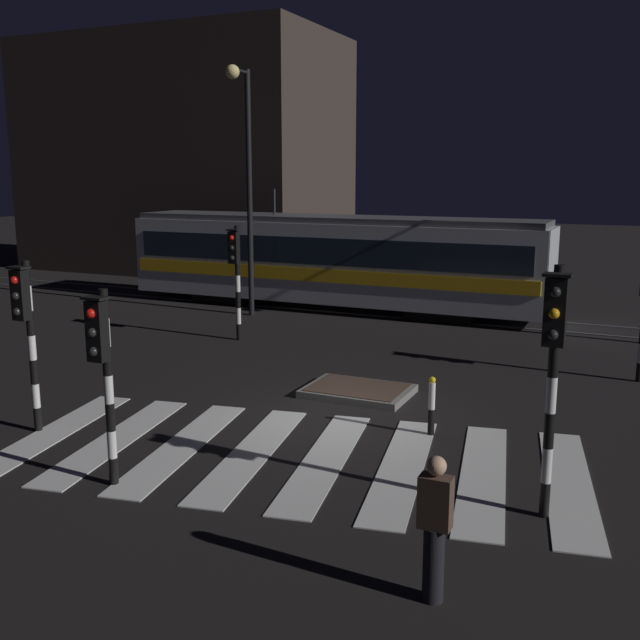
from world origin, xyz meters
The scene contains 14 objects.
ground_plane centered at (0.00, 0.00, 0.00)m, with size 120.00×120.00×0.00m, color black.
rail_near centered at (0.00, 9.94, 0.01)m, with size 80.00×0.12×0.03m, color #59595E.
rail_far centered at (0.00, 11.38, 0.01)m, with size 80.00×0.12×0.03m, color #59595E.
crosswalk_zebra centered at (0.00, -2.30, 0.01)m, with size 10.37×6.12×0.02m.
traffic_island centered at (-0.22, 1.45, 0.09)m, with size 2.21×1.58×0.18m.
traffic_light_corner_far_left centered at (-5.31, 4.91, 2.16)m, with size 0.36×0.42×3.27m.
traffic_light_corner_near_left centered at (-4.79, -3.21, 2.10)m, with size 0.36×0.42×3.19m.
traffic_light_corner_near_right centered at (4.25, -2.87, 2.33)m, with size 0.36×0.42×3.53m.
traffic_light_kerb_mid_left centered at (-1.92, -4.52, 2.01)m, with size 0.36×0.42×3.05m.
street_lamp_trackside_left centered at (-6.85, 8.20, 4.98)m, with size 0.44×1.21×7.97m.
tram centered at (-4.89, 10.65, 1.75)m, with size 15.06×2.58×4.15m.
pedestrian_waiting_at_kerb centered at (3.40, -5.42, 0.88)m, with size 0.36×0.24×1.71m.
bollard_island_edge centered at (1.91, -0.31, 0.56)m, with size 0.12×0.12×1.11m.
building_backdrop centered at (-16.13, 18.24, 5.50)m, with size 14.95×8.00×11.01m, color #382D28.
Camera 1 is at (5.36, -12.73, 4.71)m, focal length 41.20 mm.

